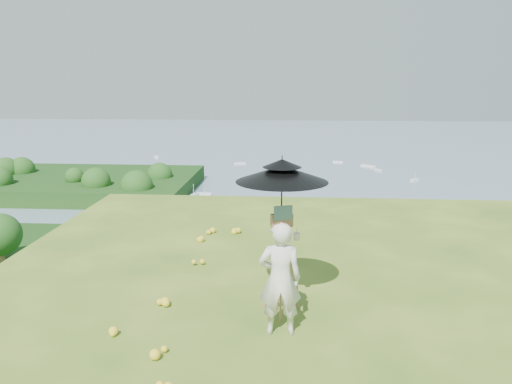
# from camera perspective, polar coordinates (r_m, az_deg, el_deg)

# --- Properties ---
(ground) EXTENTS (14.00, 14.00, 0.00)m
(ground) POSITION_cam_1_polar(r_m,az_deg,el_deg) (8.11, 15.41, -12.18)
(ground) COLOR #3B611B
(ground) RESTS_ON ground
(shoreline_tier) EXTENTS (170.00, 28.00, 8.00)m
(shoreline_tier) POSITION_cam_1_polar(r_m,az_deg,el_deg) (91.16, 4.80, -12.85)
(shoreline_tier) COLOR #6A6355
(shoreline_tier) RESTS_ON bay_water
(bay_water) EXTENTS (700.00, 700.00, 0.00)m
(bay_water) POSITION_cam_1_polar(r_m,az_deg,el_deg) (250.02, 4.41, 4.14)
(bay_water) COLOR #6E8D9E
(bay_water) RESTS_ON ground
(peninsula) EXTENTS (90.00, 60.00, 12.00)m
(peninsula) POSITION_cam_1_polar(r_m,az_deg,el_deg) (180.96, -19.94, 1.70)
(peninsula) COLOR #0E350F
(peninsula) RESTS_ON bay_water
(slope_trees) EXTENTS (110.00, 50.00, 6.00)m
(slope_trees) POSITION_cam_1_polar(r_m,az_deg,el_deg) (46.06, 5.83, -10.79)
(slope_trees) COLOR #1C4514
(slope_trees) RESTS_ON forest_slope
(harbor_town) EXTENTS (110.00, 22.00, 5.00)m
(harbor_town) POSITION_cam_1_polar(r_m,az_deg,el_deg) (88.55, 4.88, -9.06)
(harbor_town) COLOR silver
(harbor_town) RESTS_ON shoreline_tier
(moored_boats) EXTENTS (140.00, 140.00, 0.70)m
(moored_boats) POSITION_cam_1_polar(r_m,az_deg,el_deg) (172.58, 0.36, 0.39)
(moored_boats) COLOR white
(moored_boats) RESTS_ON bay_water
(wildflowers) EXTENTS (10.00, 10.50, 0.12)m
(wildflowers) POSITION_cam_1_polar(r_m,az_deg,el_deg) (8.31, 15.10, -11.08)
(wildflowers) COLOR yellow
(wildflowers) RESTS_ON ground
(painter) EXTENTS (0.59, 0.41, 1.56)m
(painter) POSITION_cam_1_polar(r_m,az_deg,el_deg) (6.70, 2.76, -9.88)
(painter) COLOR white
(painter) RESTS_ON ground
(field_easel) EXTENTS (0.79, 0.79, 1.64)m
(field_easel) POSITION_cam_1_polar(r_m,az_deg,el_deg) (7.25, 2.91, -7.75)
(field_easel) COLOR #9D6141
(field_easel) RESTS_ON ground
(sun_umbrella) EXTENTS (1.54, 1.54, 0.98)m
(sun_umbrella) POSITION_cam_1_polar(r_m,az_deg,el_deg) (6.99, 2.96, 0.19)
(sun_umbrella) COLOR black
(sun_umbrella) RESTS_ON field_easel
(painter_cap) EXTENTS (0.23, 0.25, 0.10)m
(painter_cap) POSITION_cam_1_polar(r_m,az_deg,el_deg) (6.45, 2.83, -3.81)
(painter_cap) COLOR #C46B77
(painter_cap) RESTS_ON painter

